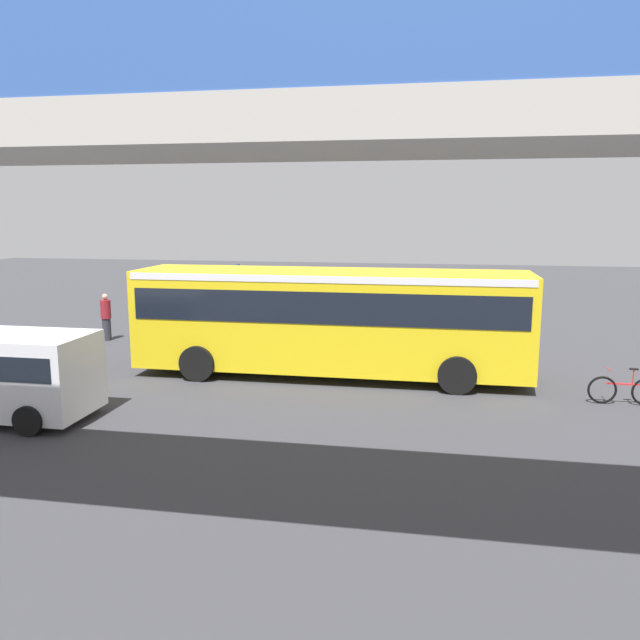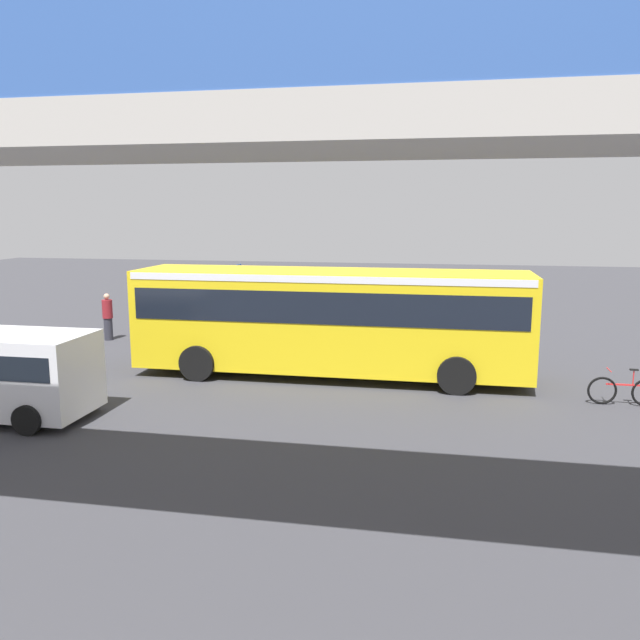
% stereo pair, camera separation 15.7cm
% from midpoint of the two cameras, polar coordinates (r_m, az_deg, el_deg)
% --- Properties ---
extents(ground, '(80.00, 80.00, 0.00)m').
position_cam_midpoint_polar(ground, '(20.44, -0.40, -3.95)').
color(ground, '#38383D').
extents(city_bus, '(11.54, 2.85, 3.15)m').
position_cam_midpoint_polar(city_bus, '(18.59, 0.66, 0.59)').
color(city_bus, yellow).
rests_on(city_bus, ground).
extents(bicycle_red, '(1.77, 0.44, 0.96)m').
position_cam_midpoint_polar(bicycle_red, '(17.83, 25.57, -5.76)').
color(bicycle_red, black).
rests_on(bicycle_red, ground).
extents(pedestrian, '(0.38, 0.38, 1.79)m').
position_cam_midpoint_polar(pedestrian, '(25.27, -18.94, 0.23)').
color(pedestrian, '#2D2D38').
rests_on(pedestrian, ground).
extents(traffic_sign, '(0.08, 0.60, 2.80)m').
position_cam_midpoint_polar(traffic_sign, '(25.09, -7.64, 2.93)').
color(traffic_sign, slate).
rests_on(traffic_sign, ground).
extents(lane_dash_leftmost, '(2.00, 0.20, 0.01)m').
position_cam_midpoint_polar(lane_dash_leftmost, '(23.46, 10.85, -2.32)').
color(lane_dash_leftmost, silver).
rests_on(lane_dash_leftmost, ground).
extents(lane_dash_left, '(2.00, 0.20, 0.01)m').
position_cam_midpoint_polar(lane_dash_left, '(23.75, 1.15, -1.99)').
color(lane_dash_left, silver).
rests_on(lane_dash_left, ground).
extents(lane_dash_centre, '(2.00, 0.20, 0.01)m').
position_cam_midpoint_polar(lane_dash_centre, '(24.69, -8.05, -1.63)').
color(lane_dash_centre, silver).
rests_on(lane_dash_centre, ground).
extents(pedestrian_overpass, '(28.71, 2.60, 7.14)m').
position_cam_midpoint_polar(pedestrian_overpass, '(8.38, -16.39, 12.68)').
color(pedestrian_overpass, '#B2ADA5').
rests_on(pedestrian_overpass, ground).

